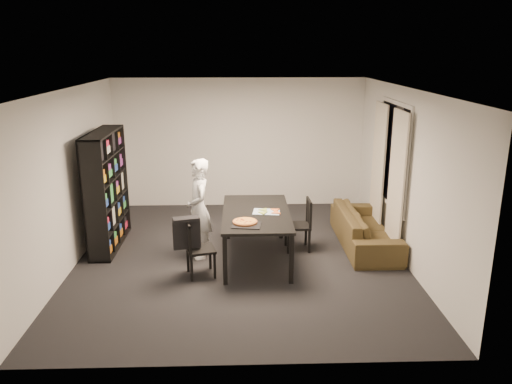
{
  "coord_description": "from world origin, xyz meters",
  "views": [
    {
      "loc": [
        0.0,
        -7.22,
        3.17
      ],
      "look_at": [
        0.25,
        0.06,
        1.05
      ],
      "focal_mm": 35.0,
      "sensor_mm": 36.0,
      "label": 1
    }
  ],
  "objects_px": {
    "pepperoni_pizza": "(245,222)",
    "person": "(199,209)",
    "baking_tray": "(247,225)",
    "dining_table": "(256,216)",
    "chair_right": "(303,221)",
    "sofa": "(365,228)",
    "chair_left": "(195,245)",
    "bookshelf": "(107,190)"
  },
  "relations": [
    {
      "from": "baking_tray",
      "to": "bookshelf",
      "type": "bearing_deg",
      "value": 151.53
    },
    {
      "from": "chair_left",
      "to": "sofa",
      "type": "distance_m",
      "value": 2.91
    },
    {
      "from": "chair_left",
      "to": "sofa",
      "type": "height_order",
      "value": "chair_left"
    },
    {
      "from": "dining_table",
      "to": "chair_left",
      "type": "height_order",
      "value": "chair_left"
    },
    {
      "from": "baking_tray",
      "to": "sofa",
      "type": "distance_m",
      "value": 2.29
    },
    {
      "from": "baking_tray",
      "to": "dining_table",
      "type": "bearing_deg",
      "value": 75.18
    },
    {
      "from": "dining_table",
      "to": "pepperoni_pizza",
      "type": "distance_m",
      "value": 0.54
    },
    {
      "from": "pepperoni_pizza",
      "to": "person",
      "type": "bearing_deg",
      "value": 138.01
    },
    {
      "from": "pepperoni_pizza",
      "to": "chair_right",
      "type": "bearing_deg",
      "value": 42.47
    },
    {
      "from": "chair_right",
      "to": "pepperoni_pizza",
      "type": "relative_size",
      "value": 2.41
    },
    {
      "from": "baking_tray",
      "to": "pepperoni_pizza",
      "type": "xyz_separation_m",
      "value": [
        -0.02,
        0.08,
        0.02
      ]
    },
    {
      "from": "bookshelf",
      "to": "chair_right",
      "type": "distance_m",
      "value": 3.21
    },
    {
      "from": "bookshelf",
      "to": "baking_tray",
      "type": "relative_size",
      "value": 4.75
    },
    {
      "from": "pepperoni_pizza",
      "to": "baking_tray",
      "type": "bearing_deg",
      "value": -74.61
    },
    {
      "from": "person",
      "to": "baking_tray",
      "type": "bearing_deg",
      "value": 30.67
    },
    {
      "from": "bookshelf",
      "to": "baking_tray",
      "type": "xyz_separation_m",
      "value": [
        2.25,
        -1.22,
        -0.18
      ]
    },
    {
      "from": "chair_left",
      "to": "baking_tray",
      "type": "relative_size",
      "value": 2.07
    },
    {
      "from": "sofa",
      "to": "bookshelf",
      "type": "bearing_deg",
      "value": 88.05
    },
    {
      "from": "dining_table",
      "to": "sofa",
      "type": "bearing_deg",
      "value": 15.13
    },
    {
      "from": "chair_left",
      "to": "person",
      "type": "xyz_separation_m",
      "value": [
        0.01,
        0.7,
        0.31
      ]
    },
    {
      "from": "bookshelf",
      "to": "person",
      "type": "xyz_separation_m",
      "value": [
        1.52,
        -0.51,
        -0.17
      ]
    },
    {
      "from": "baking_tray",
      "to": "sofa",
      "type": "relative_size",
      "value": 0.2
    },
    {
      "from": "bookshelf",
      "to": "sofa",
      "type": "xyz_separation_m",
      "value": [
        4.22,
        -0.14,
        -0.65
      ]
    },
    {
      "from": "person",
      "to": "baking_tray",
      "type": "height_order",
      "value": "person"
    },
    {
      "from": "chair_left",
      "to": "baking_tray",
      "type": "xyz_separation_m",
      "value": [
        0.73,
        -0.01,
        0.3
      ]
    },
    {
      "from": "dining_table",
      "to": "baking_tray",
      "type": "relative_size",
      "value": 4.57
    },
    {
      "from": "chair_left",
      "to": "chair_right",
      "type": "relative_size",
      "value": 0.98
    },
    {
      "from": "bookshelf",
      "to": "sofa",
      "type": "height_order",
      "value": "bookshelf"
    },
    {
      "from": "bookshelf",
      "to": "pepperoni_pizza",
      "type": "bearing_deg",
      "value": -27.09
    },
    {
      "from": "dining_table",
      "to": "chair_right",
      "type": "xyz_separation_m",
      "value": [
        0.76,
        0.36,
        -0.21
      ]
    },
    {
      "from": "dining_table",
      "to": "chair_left",
      "type": "distance_m",
      "value": 1.08
    },
    {
      "from": "bookshelf",
      "to": "chair_right",
      "type": "height_order",
      "value": "bookshelf"
    },
    {
      "from": "chair_right",
      "to": "person",
      "type": "distance_m",
      "value": 1.68
    },
    {
      "from": "person",
      "to": "sofa",
      "type": "distance_m",
      "value": 2.76
    },
    {
      "from": "sofa",
      "to": "pepperoni_pizza",
      "type": "bearing_deg",
      "value": 116.49
    },
    {
      "from": "pepperoni_pizza",
      "to": "sofa",
      "type": "relative_size",
      "value": 0.17
    },
    {
      "from": "dining_table",
      "to": "sofa",
      "type": "height_order",
      "value": "dining_table"
    },
    {
      "from": "bookshelf",
      "to": "baking_tray",
      "type": "height_order",
      "value": "bookshelf"
    },
    {
      "from": "person",
      "to": "sofa",
      "type": "height_order",
      "value": "person"
    },
    {
      "from": "chair_right",
      "to": "pepperoni_pizza",
      "type": "distance_m",
      "value": 1.31
    },
    {
      "from": "chair_right",
      "to": "sofa",
      "type": "relative_size",
      "value": 0.42
    },
    {
      "from": "bookshelf",
      "to": "person",
      "type": "distance_m",
      "value": 1.61
    }
  ]
}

